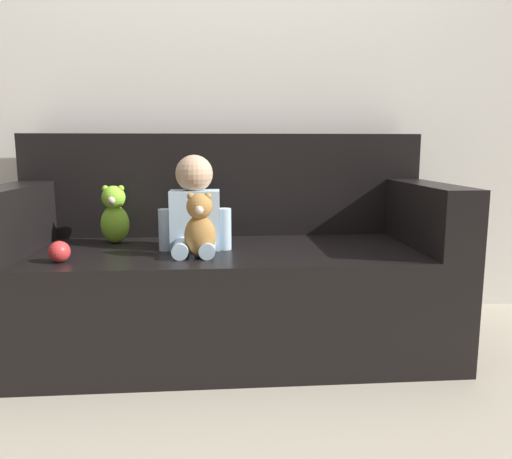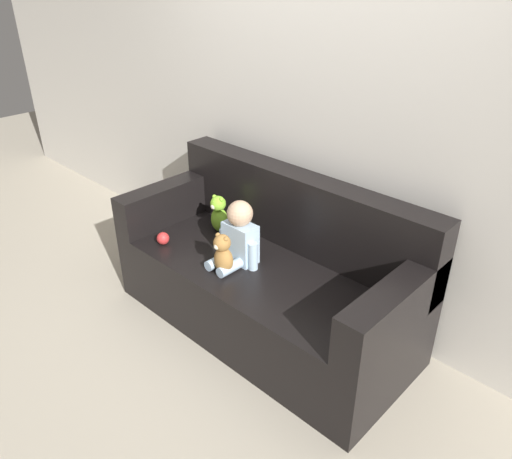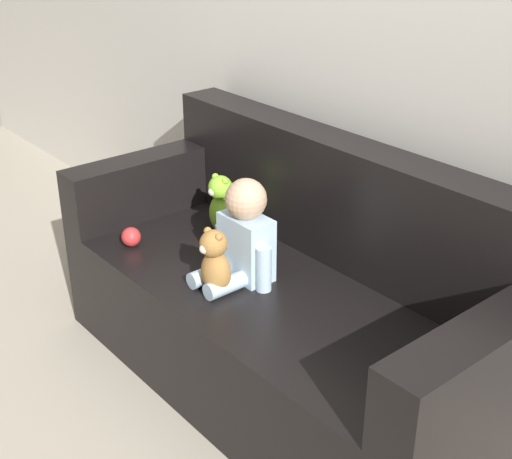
% 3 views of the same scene
% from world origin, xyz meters
% --- Properties ---
extents(ground_plane, '(12.00, 12.00, 0.00)m').
position_xyz_m(ground_plane, '(0.00, 0.00, 0.00)').
color(ground_plane, '#B7AD99').
extents(wall_back, '(8.00, 0.05, 2.60)m').
position_xyz_m(wall_back, '(0.00, 0.50, 1.30)').
color(wall_back, silver).
rests_on(wall_back, ground_plane).
extents(couch, '(1.90, 0.83, 0.95)m').
position_xyz_m(couch, '(0.00, 0.06, 0.34)').
color(couch, black).
rests_on(couch, ground_plane).
extents(person_baby, '(0.30, 0.30, 0.40)m').
position_xyz_m(person_baby, '(-0.13, -0.07, 0.63)').
color(person_baby, silver).
rests_on(person_baby, couch).
extents(teddy_bear_brown, '(0.12, 0.12, 0.25)m').
position_xyz_m(teddy_bear_brown, '(-0.11, -0.22, 0.58)').
color(teddy_bear_brown, '#AD7A3D').
rests_on(teddy_bear_brown, couch).
extents(plush_toy_side, '(0.13, 0.12, 0.26)m').
position_xyz_m(plush_toy_side, '(-0.49, 0.10, 0.59)').
color(plush_toy_side, '#8CD133').
rests_on(plush_toy_side, couch).
extents(toy_ball, '(0.08, 0.08, 0.08)m').
position_xyz_m(toy_ball, '(-0.63, -0.26, 0.50)').
color(toy_ball, red).
rests_on(toy_ball, couch).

